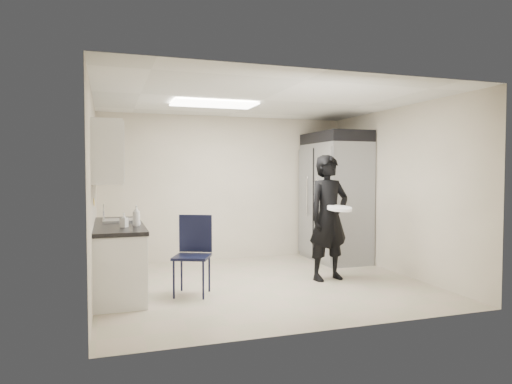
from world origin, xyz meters
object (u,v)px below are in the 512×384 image
object	(u,v)px
commercial_fridge	(335,202)
man_tuxedo	(329,218)
folding_chair	(192,257)
lower_counter	(118,260)

from	to	relation	value
commercial_fridge	man_tuxedo	distance (m)	1.55
commercial_fridge	folding_chair	size ratio (longest dim) A/B	2.11
commercial_fridge	folding_chair	distance (m)	3.31
lower_counter	folding_chair	world-z (taller)	folding_chair
lower_counter	commercial_fridge	distance (m)	3.98
lower_counter	commercial_fridge	bearing A→B (deg)	15.88
lower_counter	man_tuxedo	xyz separation A→B (m)	(2.97, -0.24, 0.49)
commercial_fridge	folding_chair	world-z (taller)	commercial_fridge
lower_counter	folding_chair	bearing A→B (deg)	-27.30
folding_chair	man_tuxedo	world-z (taller)	man_tuxedo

